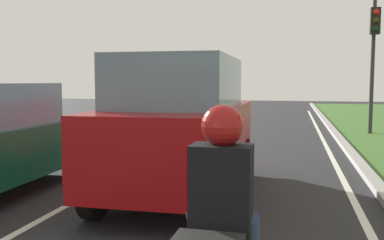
{
  "coord_description": "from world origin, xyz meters",
  "views": [
    {
      "loc": [
        2.63,
        1.5,
        1.89
      ],
      "look_at": [
        0.87,
        8.91,
        1.2
      ],
      "focal_mm": 40.02,
      "sensor_mm": 36.0,
      "label": 1
    }
  ],
  "objects": [
    {
      "name": "ground_plane",
      "position": [
        0.0,
        14.0,
        0.0
      ],
      "size": [
        60.0,
        60.0,
        0.0
      ],
      "primitive_type": "plane",
      "color": "#262628"
    },
    {
      "name": "lane_line_center",
      "position": [
        -0.7,
        14.0,
        0.0
      ],
      "size": [
        0.12,
        32.0,
        0.01
      ],
      "primitive_type": "cube",
      "color": "silver",
      "rests_on": "ground"
    },
    {
      "name": "rider_person",
      "position": [
        2.18,
        4.25,
        1.19
      ],
      "size": [
        0.5,
        0.4,
        1.16
      ],
      "rotation": [
        0.0,
        0.0,
        -0.01
      ],
      "color": "black",
      "rests_on": "ground"
    },
    {
      "name": "traffic_light_near_right",
      "position": [
        5.3,
        17.44,
        3.16
      ],
      "size": [
        0.32,
        0.5,
        4.77
      ],
      "color": "#2D2D2D",
      "rests_on": "ground"
    },
    {
      "name": "lane_line_right_edge",
      "position": [
        3.6,
        14.0,
        0.0
      ],
      "size": [
        0.12,
        32.0,
        0.01
      ],
      "primitive_type": "cube",
      "color": "silver",
      "rests_on": "ground"
    },
    {
      "name": "curb_right",
      "position": [
        4.1,
        14.0,
        0.06
      ],
      "size": [
        0.24,
        48.0,
        0.12
      ],
      "primitive_type": "cube",
      "color": "#9E9B93",
      "rests_on": "ground"
    },
    {
      "name": "car_suv_ahead",
      "position": [
        0.84,
        8.3,
        1.17
      ],
      "size": [
        2.03,
        4.53,
        2.28
      ],
      "rotation": [
        0.0,
        0.0,
        0.02
      ],
      "color": "maroon",
      "rests_on": "ground"
    }
  ]
}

